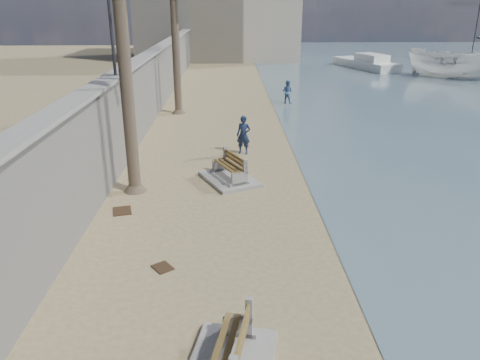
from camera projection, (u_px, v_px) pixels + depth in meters
name	position (u px, v px, depth m)	size (l,w,h in m)	color
seawall	(149.00, 88.00, 25.82)	(0.45, 70.00, 3.50)	gray
wall_cap	(147.00, 55.00, 25.18)	(0.80, 70.00, 0.12)	gray
bench_near	(230.00, 352.00, 8.23)	(1.88, 2.42, 0.91)	gray
bench_far	(229.00, 170.00, 17.12)	(2.40, 2.76, 0.97)	gray
person_a	(244.00, 132.00, 20.09)	(0.69, 0.47, 1.91)	#16223D
person_b	(287.00, 90.00, 30.41)	(0.80, 0.62, 1.66)	#486695
boat_cruiser	(454.00, 62.00, 40.46)	(2.98, 3.07, 3.51)	silver
yacht_near	(479.00, 69.00, 43.92)	(10.70, 2.99, 1.50)	silver
yacht_far	(365.00, 65.00, 47.01)	(8.51, 2.38, 1.50)	silver
sailboat_west	(471.00, 58.00, 53.42)	(7.05, 6.34, 9.72)	silver
debris_c	(122.00, 211.00, 14.74)	(0.69, 0.55, 0.03)	#382616
debris_d	(163.00, 267.00, 11.58)	(0.51, 0.41, 0.03)	#382616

